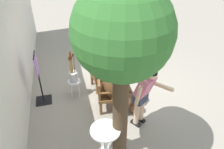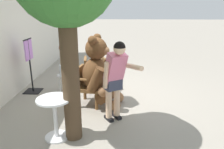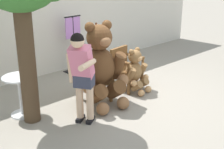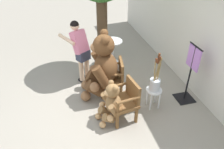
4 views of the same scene
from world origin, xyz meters
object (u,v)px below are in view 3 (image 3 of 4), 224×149
(wooden_chair_left, at_px, (93,77))
(person_visitor, at_px, (82,71))
(white_stool, at_px, (98,66))
(brush_bucket, at_px, (98,52))
(clothing_display_stand, at_px, (74,43))
(teddy_bear_large, at_px, (101,65))
(teddy_bear_small, at_px, (136,71))
(round_side_table, at_px, (20,91))
(wooden_chair_right, at_px, (125,67))

(wooden_chair_left, relative_size, person_visitor, 0.55)
(white_stool, bearing_deg, brush_bucket, 110.33)
(white_stool, height_order, brush_bucket, brush_bucket)
(wooden_chair_left, bearing_deg, clothing_display_stand, 66.53)
(wooden_chair_left, distance_m, teddy_bear_large, 0.40)
(teddy_bear_small, xyz_separation_m, round_side_table, (-2.22, 0.62, -0.00))
(teddy_bear_small, height_order, clothing_display_stand, clothing_display_stand)
(teddy_bear_large, relative_size, round_side_table, 2.17)
(teddy_bear_large, relative_size, brush_bucket, 1.81)
(wooden_chair_right, xyz_separation_m, teddy_bear_large, (-0.88, -0.26, 0.30))
(person_visitor, height_order, white_stool, person_visitor)
(teddy_bear_large, height_order, brush_bucket, teddy_bear_large)
(person_visitor, height_order, brush_bucket, person_visitor)
(white_stool, bearing_deg, person_visitor, -137.22)
(wooden_chair_left, height_order, round_side_table, wooden_chair_left)
(wooden_chair_right, height_order, teddy_bear_small, teddy_bear_small)
(teddy_bear_small, relative_size, white_stool, 2.00)
(white_stool, xyz_separation_m, clothing_display_stand, (-0.04, 0.83, 0.36))
(wooden_chair_left, height_order, clothing_display_stand, clothing_display_stand)
(white_stool, xyz_separation_m, brush_bucket, (-0.00, 0.00, 0.31))
(teddy_bear_small, relative_size, clothing_display_stand, 0.67)
(teddy_bear_large, xyz_separation_m, teddy_bear_small, (0.90, -0.03, -0.31))
(wooden_chair_left, xyz_separation_m, white_stool, (0.71, 0.70, -0.11))
(round_side_table, bearing_deg, person_visitor, -57.80)
(teddy_bear_small, distance_m, round_side_table, 2.31)
(person_visitor, height_order, round_side_table, person_visitor)
(teddy_bear_large, bearing_deg, white_stool, 52.81)
(wooden_chair_left, relative_size, teddy_bear_small, 0.94)
(white_stool, bearing_deg, wooden_chair_left, -135.27)
(teddy_bear_large, height_order, clothing_display_stand, teddy_bear_large)
(wooden_chair_right, distance_m, round_side_table, 2.23)
(wooden_chair_left, relative_size, wooden_chair_right, 1.00)
(clothing_display_stand, bearing_deg, white_stool, -87.00)
(teddy_bear_small, bearing_deg, person_visitor, -167.85)
(teddy_bear_large, height_order, round_side_table, teddy_bear_large)
(teddy_bear_small, distance_m, brush_bucket, 1.03)
(wooden_chair_right, bearing_deg, teddy_bear_large, -163.39)
(round_side_table, relative_size, clothing_display_stand, 0.53)
(wooden_chair_left, bearing_deg, teddy_bear_large, -95.34)
(teddy_bear_small, bearing_deg, wooden_chair_right, 93.08)
(teddy_bear_small, xyz_separation_m, brush_bucket, (-0.17, 0.99, 0.21))
(brush_bucket, relative_size, clothing_display_stand, 0.63)
(wooden_chair_right, relative_size, person_visitor, 0.55)
(wooden_chair_left, height_order, brush_bucket, brush_bucket)
(teddy_bear_large, distance_m, white_stool, 1.28)
(brush_bucket, xyz_separation_m, round_side_table, (-2.05, -0.38, -0.21))
(teddy_bear_small, xyz_separation_m, clothing_display_stand, (-0.21, 1.82, 0.27))
(teddy_bear_large, height_order, person_visitor, teddy_bear_large)
(brush_bucket, relative_size, round_side_table, 1.20)
(brush_bucket, distance_m, clothing_display_stand, 0.83)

